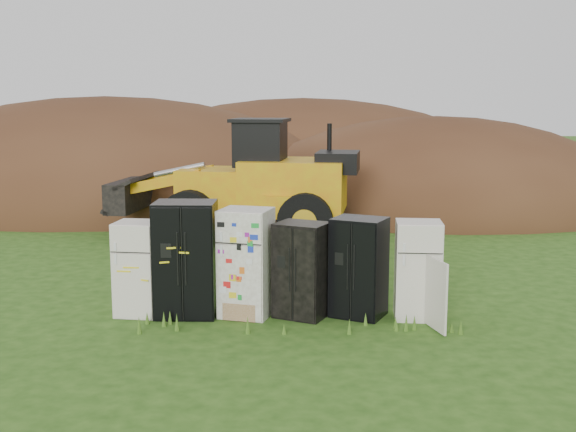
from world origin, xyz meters
The scene contains 11 objects.
ground centered at (0.00, 0.00, 0.00)m, with size 120.00×120.00×0.00m, color #254A13.
fridge_leftmost centered at (-2.45, 0.00, 0.81)m, with size 0.72×0.69×1.63m, color silver, non-canonical shape.
fridge_black_side centered at (-1.62, -0.01, 0.99)m, with size 1.03×0.81×1.98m, color black, non-canonical shape.
fridge_sticker centered at (-0.59, 0.01, 0.93)m, with size 0.83×0.76×1.86m, color white, non-canonical shape.
fridge_dark_mid centered at (0.37, -0.03, 0.82)m, with size 0.83×0.68×1.63m, color black, non-canonical shape.
fridge_black_right centered at (1.34, 0.04, 0.85)m, with size 0.85×0.71×1.71m, color black, non-canonical shape.
fridge_open_door centered at (2.34, -0.04, 0.83)m, with size 0.76×0.70×1.67m, color silver, non-canonical shape.
wheel_loader centered at (-1.61, 7.04, 1.59)m, with size 6.58×2.67×3.18m, color #CB730D, non-canonical shape.
dirt_mound_right centered at (4.73, 12.51, 0.00)m, with size 13.60×9.98×6.23m, color #412415.
dirt_mound_left centered at (-7.01, 14.33, 0.00)m, with size 18.09×13.57×7.56m, color #412415.
dirt_mound_back centered at (0.16, 18.51, 0.00)m, with size 18.17×12.12×7.43m, color #412415.
Camera 1 is at (0.52, -12.01, 3.72)m, focal length 45.00 mm.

